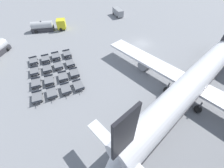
{
  "coord_description": "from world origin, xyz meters",
  "views": [
    {
      "loc": [
        24.16,
        -26.74,
        20.81
      ],
      "look_at": [
        9.44,
        -16.33,
        2.28
      ],
      "focal_mm": 24.0,
      "sensor_mm": 36.0,
      "label": 1
    }
  ],
  "objects_px": {
    "airplane": "(197,78)",
    "baggage_dolly_row_near_col_d": "(37,97)",
    "baggage_dolly_row_near_col_b": "(34,71)",
    "baggage_dolly_row_far_col_a": "(67,54)",
    "baggage_dolly_row_mid_b_col_d": "(66,89)",
    "baggage_dolly_row_near_col_c": "(36,83)",
    "fuel_tanker_secondary": "(47,26)",
    "baggage_dolly_row_mid_b_col_a": "(56,56)",
    "baggage_dolly_row_far_col_d": "(78,85)",
    "baggage_dolly_row_mid_b_col_c": "(63,77)",
    "service_van": "(118,12)",
    "baggage_dolly_row_mid_b_col_b": "(58,66)",
    "baggage_dolly_row_mid_a_col_c": "(49,81)",
    "baggage_dolly_row_mid_a_col_d": "(52,93)",
    "baggage_dolly_row_mid_a_col_b": "(47,69)",
    "baggage_dolly_row_far_col_c": "(74,73)",
    "baggage_dolly_row_mid_a_col_a": "(45,59)",
    "baggage_dolly_row_near_col_a": "(34,61)",
    "baggage_dolly_row_far_col_b": "(70,63)"
  },
  "relations": [
    {
      "from": "baggage_dolly_row_mid_b_col_b",
      "to": "baggage_dolly_row_far_col_a",
      "type": "bearing_deg",
      "value": 131.91
    },
    {
      "from": "baggage_dolly_row_mid_a_col_c",
      "to": "airplane",
      "type": "bearing_deg",
      "value": 49.64
    },
    {
      "from": "baggage_dolly_row_near_col_d",
      "to": "baggage_dolly_row_near_col_b",
      "type": "bearing_deg",
      "value": 167.9
    },
    {
      "from": "baggage_dolly_row_mid_a_col_b",
      "to": "baggage_dolly_row_mid_b_col_d",
      "type": "distance_m",
      "value": 7.8
    },
    {
      "from": "baggage_dolly_row_mid_a_col_d",
      "to": "baggage_dolly_row_mid_b_col_b",
      "type": "bearing_deg",
      "value": 150.66
    },
    {
      "from": "baggage_dolly_row_mid_a_col_b",
      "to": "baggage_dolly_row_mid_a_col_d",
      "type": "xyz_separation_m",
      "value": [
        7.21,
        -1.59,
        0.0
      ]
    },
    {
      "from": "baggage_dolly_row_near_col_a",
      "to": "baggage_dolly_row_far_col_a",
      "type": "xyz_separation_m",
      "value": [
        1.71,
        7.24,
        0.0
      ]
    },
    {
      "from": "baggage_dolly_row_near_col_b",
      "to": "baggage_dolly_row_mid_b_col_c",
      "type": "bearing_deg",
      "value": 40.02
    },
    {
      "from": "baggage_dolly_row_mid_b_col_a",
      "to": "fuel_tanker_secondary",
      "type": "bearing_deg",
      "value": 167.82
    },
    {
      "from": "airplane",
      "to": "baggage_dolly_row_near_col_d",
      "type": "height_order",
      "value": "airplane"
    },
    {
      "from": "baggage_dolly_row_mid_b_col_b",
      "to": "baggage_dolly_row_mid_a_col_c",
      "type": "bearing_deg",
      "value": -42.57
    },
    {
      "from": "baggage_dolly_row_near_col_c",
      "to": "baggage_dolly_row_mid_b_col_a",
      "type": "bearing_deg",
      "value": 135.35
    },
    {
      "from": "baggage_dolly_row_mid_b_col_a",
      "to": "baggage_dolly_row_far_col_c",
      "type": "xyz_separation_m",
      "value": [
        7.88,
        0.99,
        0.0
      ]
    },
    {
      "from": "baggage_dolly_row_near_col_b",
      "to": "baggage_dolly_row_far_col_a",
      "type": "distance_m",
      "value": 8.28
    },
    {
      "from": "service_van",
      "to": "baggage_dolly_row_near_col_a",
      "type": "xyz_separation_m",
      "value": [
        10.48,
        -31.38,
        -0.75
      ]
    },
    {
      "from": "baggage_dolly_row_mid_a_col_c",
      "to": "baggage_dolly_row_mid_a_col_d",
      "type": "distance_m",
      "value": 3.47
    },
    {
      "from": "service_van",
      "to": "baggage_dolly_row_mid_a_col_c",
      "type": "xyz_separation_m",
      "value": [
        18.63,
        -30.65,
        -0.75
      ]
    },
    {
      "from": "baggage_dolly_row_mid_a_col_d",
      "to": "baggage_dolly_row_mid_b_col_a",
      "type": "distance_m",
      "value": 11.49
    },
    {
      "from": "fuel_tanker_secondary",
      "to": "baggage_dolly_row_mid_a_col_b",
      "type": "height_order",
      "value": "fuel_tanker_secondary"
    },
    {
      "from": "baggage_dolly_row_mid_b_col_b",
      "to": "baggage_dolly_row_far_col_d",
      "type": "distance_m",
      "value": 7.96
    },
    {
      "from": "baggage_dolly_row_mid_a_col_a",
      "to": "baggage_dolly_row_mid_b_col_c",
      "type": "xyz_separation_m",
      "value": [
        7.89,
        0.94,
        0.0
      ]
    },
    {
      "from": "fuel_tanker_secondary",
      "to": "baggage_dolly_row_near_col_d",
      "type": "xyz_separation_m",
      "value": [
        24.82,
        -10.32,
        -0.8
      ]
    },
    {
      "from": "fuel_tanker_secondary",
      "to": "baggage_dolly_row_mid_a_col_d",
      "type": "height_order",
      "value": "fuel_tanker_secondary"
    },
    {
      "from": "baggage_dolly_row_mid_b_col_a",
      "to": "baggage_dolly_row_mid_b_col_b",
      "type": "relative_size",
      "value": 1.0
    },
    {
      "from": "baggage_dolly_row_mid_b_col_d",
      "to": "baggage_dolly_row_far_col_b",
      "type": "bearing_deg",
      "value": 150.43
    },
    {
      "from": "fuel_tanker_secondary",
      "to": "baggage_dolly_row_mid_a_col_a",
      "type": "relative_size",
      "value": 2.93
    },
    {
      "from": "airplane",
      "to": "fuel_tanker_secondary",
      "type": "height_order",
      "value": "airplane"
    },
    {
      "from": "baggage_dolly_row_mid_a_col_c",
      "to": "baggage_dolly_row_far_col_c",
      "type": "bearing_deg",
      "value": 81.0
    },
    {
      "from": "baggage_dolly_row_mid_a_col_a",
      "to": "baggage_dolly_row_mid_a_col_c",
      "type": "bearing_deg",
      "value": -12.9
    },
    {
      "from": "baggage_dolly_row_mid_b_col_b",
      "to": "baggage_dolly_row_mid_b_col_a",
      "type": "bearing_deg",
      "value": 167.14
    },
    {
      "from": "baggage_dolly_row_mid_b_col_a",
      "to": "airplane",
      "type": "bearing_deg",
      "value": 33.84
    },
    {
      "from": "baggage_dolly_row_mid_b_col_d",
      "to": "baggage_dolly_row_far_col_a",
      "type": "bearing_deg",
      "value": 155.53
    },
    {
      "from": "baggage_dolly_row_near_col_b",
      "to": "baggage_dolly_row_mid_a_col_c",
      "type": "height_order",
      "value": "same"
    },
    {
      "from": "service_van",
      "to": "baggage_dolly_row_near_col_b",
      "type": "height_order",
      "value": "service_van"
    },
    {
      "from": "baggage_dolly_row_near_col_a",
      "to": "baggage_dolly_row_mid_b_col_d",
      "type": "height_order",
      "value": "same"
    },
    {
      "from": "baggage_dolly_row_near_col_b",
      "to": "baggage_dolly_row_far_col_b",
      "type": "relative_size",
      "value": 1.0
    },
    {
      "from": "baggage_dolly_row_far_col_b",
      "to": "baggage_dolly_row_near_col_c",
      "type": "bearing_deg",
      "value": -75.49
    },
    {
      "from": "baggage_dolly_row_mid_b_col_a",
      "to": "baggage_dolly_row_mid_a_col_b",
      "type": "bearing_deg",
      "value": -43.25
    },
    {
      "from": "baggage_dolly_row_mid_b_col_c",
      "to": "service_van",
      "type": "bearing_deg",
      "value": 124.31
    },
    {
      "from": "baggage_dolly_row_mid_a_col_a",
      "to": "baggage_dolly_row_far_col_b",
      "type": "xyz_separation_m",
      "value": [
        4.61,
        3.91,
        0.0
      ]
    },
    {
      "from": "baggage_dolly_row_mid_b_col_d",
      "to": "baggage_dolly_row_near_col_c",
      "type": "bearing_deg",
      "value": -139.35
    },
    {
      "from": "fuel_tanker_secondary",
      "to": "baggage_dolly_row_near_col_c",
      "type": "relative_size",
      "value": 2.93
    },
    {
      "from": "airplane",
      "to": "baggage_dolly_row_mid_a_col_a",
      "type": "bearing_deg",
      "value": -142.96
    },
    {
      "from": "baggage_dolly_row_mid_a_col_b",
      "to": "baggage_dolly_row_mid_a_col_c",
      "type": "distance_m",
      "value": 3.91
    },
    {
      "from": "airplane",
      "to": "baggage_dolly_row_near_col_c",
      "type": "relative_size",
      "value": 12.81
    },
    {
      "from": "baggage_dolly_row_mid_a_col_b",
      "to": "airplane",
      "type": "bearing_deg",
      "value": 42.66
    },
    {
      "from": "baggage_dolly_row_mid_b_col_a",
      "to": "baggage_dolly_row_mid_b_col_d",
      "type": "xyz_separation_m",
      "value": [
        11.03,
        -2.21,
        0.0
      ]
    },
    {
      "from": "baggage_dolly_row_far_col_a",
      "to": "baggage_dolly_row_mid_b_col_c",
      "type": "bearing_deg",
      "value": -29.2
    },
    {
      "from": "baggage_dolly_row_mid_b_col_a",
      "to": "baggage_dolly_row_far_col_d",
      "type": "relative_size",
      "value": 1.0
    },
    {
      "from": "baggage_dolly_row_near_col_c",
      "to": "baggage_dolly_row_mid_a_col_c",
      "type": "bearing_deg",
      "value": 71.36
    }
  ]
}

